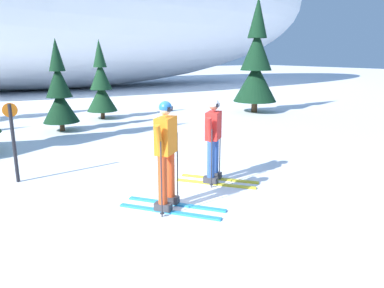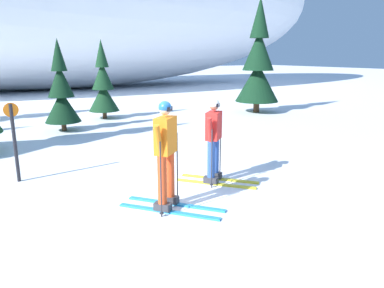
% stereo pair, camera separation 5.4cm
% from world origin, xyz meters
% --- Properties ---
extents(ground_plane, '(120.00, 120.00, 0.00)m').
position_xyz_m(ground_plane, '(0.00, 0.00, 0.00)').
color(ground_plane, white).
extents(skier_red_jacket, '(1.35, 1.52, 1.69)m').
position_xyz_m(skier_red_jacket, '(0.94, -0.02, 0.88)').
color(skier_red_jacket, gold).
rests_on(skier_red_jacket, ground).
extents(skier_orange_jacket, '(1.43, 1.66, 1.81)m').
position_xyz_m(skier_orange_jacket, '(-0.49, -0.67, 0.95)').
color(skier_orange_jacket, '#2893CC').
rests_on(skier_orange_jacket, ground).
extents(pine_tree_center_right, '(1.17, 1.17, 3.04)m').
position_xyz_m(pine_tree_center_right, '(-0.34, 6.83, 1.27)').
color(pine_tree_center_right, '#47301E').
rests_on(pine_tree_center_right, ground).
extents(pine_tree_right, '(1.19, 1.19, 3.09)m').
position_xyz_m(pine_tree_right, '(1.66, 8.44, 1.29)').
color(pine_tree_right, '#47301E').
rests_on(pine_tree_right, ground).
extents(pine_tree_far_right, '(1.88, 1.88, 4.87)m').
position_xyz_m(pine_tree_far_right, '(7.89, 6.36, 2.04)').
color(pine_tree_far_right, '#47301E').
rests_on(pine_tree_far_right, ground).
extents(trail_marker_post, '(0.28, 0.07, 1.61)m').
position_xyz_m(trail_marker_post, '(-2.39, 2.13, 0.91)').
color(trail_marker_post, black).
rests_on(trail_marker_post, ground).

